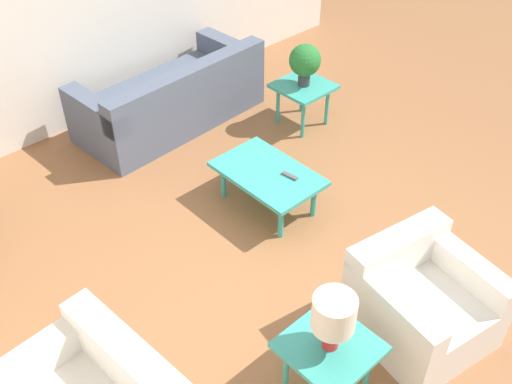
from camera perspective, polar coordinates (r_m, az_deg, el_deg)
ground_plane at (r=5.23m, az=3.67°, el=-5.21°), size 14.00×14.00×0.00m
sofa at (r=6.70m, az=-7.97°, el=8.73°), size 1.04×2.11×0.77m
armchair at (r=4.56m, az=15.33°, el=-10.02°), size 1.00×0.99×0.74m
coffee_table at (r=5.41m, az=1.13°, el=1.57°), size 0.98×0.62×0.39m
side_table_plant at (r=6.57m, az=4.53°, el=9.63°), size 0.56×0.56×0.49m
side_table_lamp at (r=4.01m, az=6.97°, el=-14.85°), size 0.56×0.56×0.49m
potted_plant at (r=6.41m, az=4.69°, el=12.31°), size 0.34×0.34×0.46m
table_lamp at (r=3.73m, az=7.41°, el=-11.60°), size 0.28×0.28×0.44m
remote_control at (r=5.33m, az=3.22°, el=1.56°), size 0.16×0.06×0.02m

